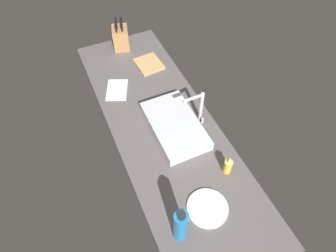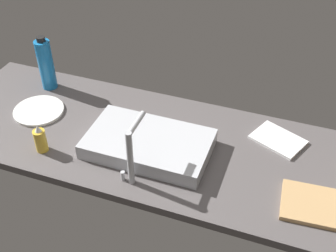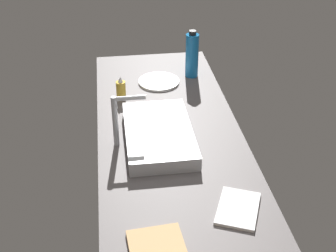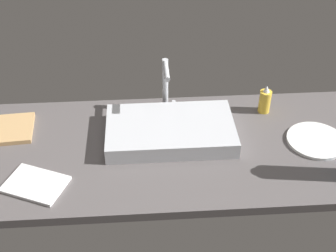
{
  "view_description": "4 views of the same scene",
  "coord_description": "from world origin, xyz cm",
  "px_view_note": "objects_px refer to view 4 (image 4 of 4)",
  "views": [
    {
      "loc": [
        106.2,
        -43.87,
        151.94
      ],
      "look_at": [
        6.13,
        1.06,
        8.69
      ],
      "focal_mm": 31.03,
      "sensor_mm": 36.0,
      "label": 1
    },
    {
      "loc": [
        -44.69,
        123.47,
        120.49
      ],
      "look_at": [
        -0.04,
        0.19,
        13.21
      ],
      "focal_mm": 46.46,
      "sensor_mm": 36.0,
      "label": 2
    },
    {
      "loc": [
        -160.18,
        24.21,
        118.04
      ],
      "look_at": [
        6.07,
        1.62,
        10.73
      ],
      "focal_mm": 49.27,
      "sensor_mm": 36.0,
      "label": 3
    },
    {
      "loc": [
        -3.88,
        -129.92,
        114.63
      ],
      "look_at": [
        4.96,
        1.09,
        12.5
      ],
      "focal_mm": 48.71,
      "sensor_mm": 36.0,
      "label": 4
    }
  ],
  "objects_px": {
    "sink_basin": "(170,130)",
    "faucet": "(166,83)",
    "dinner_plate": "(316,140)",
    "cutting_board": "(6,129)",
    "soap_bottle": "(265,100)",
    "dish_towel": "(35,184)"
  },
  "relations": [
    {
      "from": "sink_basin",
      "to": "faucet",
      "type": "height_order",
      "value": "faucet"
    },
    {
      "from": "sink_basin",
      "to": "dinner_plate",
      "type": "xyz_separation_m",
      "value": [
        0.55,
        -0.07,
        -0.03
      ]
    },
    {
      "from": "cutting_board",
      "to": "faucet",
      "type": "bearing_deg",
      "value": 7.97
    },
    {
      "from": "soap_bottle",
      "to": "dinner_plate",
      "type": "height_order",
      "value": "soap_bottle"
    },
    {
      "from": "sink_basin",
      "to": "dinner_plate",
      "type": "relative_size",
      "value": 2.2
    },
    {
      "from": "sink_basin",
      "to": "cutting_board",
      "type": "distance_m",
      "value": 0.64
    },
    {
      "from": "faucet",
      "to": "dinner_plate",
      "type": "distance_m",
      "value": 0.62
    },
    {
      "from": "faucet",
      "to": "sink_basin",
      "type": "bearing_deg",
      "value": -88.08
    },
    {
      "from": "faucet",
      "to": "soap_bottle",
      "type": "xyz_separation_m",
      "value": [
        0.4,
        -0.02,
        -0.09
      ]
    },
    {
      "from": "sink_basin",
      "to": "soap_bottle",
      "type": "height_order",
      "value": "soap_bottle"
    },
    {
      "from": "sink_basin",
      "to": "cutting_board",
      "type": "bearing_deg",
      "value": 173.04
    },
    {
      "from": "sink_basin",
      "to": "dish_towel",
      "type": "height_order",
      "value": "sink_basin"
    },
    {
      "from": "dish_towel",
      "to": "dinner_plate",
      "type": "bearing_deg",
      "value": 9.08
    },
    {
      "from": "faucet",
      "to": "soap_bottle",
      "type": "relative_size",
      "value": 1.9
    },
    {
      "from": "soap_bottle",
      "to": "faucet",
      "type": "bearing_deg",
      "value": 176.71
    },
    {
      "from": "sink_basin",
      "to": "cutting_board",
      "type": "relative_size",
      "value": 2.36
    },
    {
      "from": "sink_basin",
      "to": "dinner_plate",
      "type": "distance_m",
      "value": 0.56
    },
    {
      "from": "cutting_board",
      "to": "soap_bottle",
      "type": "xyz_separation_m",
      "value": [
        1.04,
        0.07,
        0.04
      ]
    },
    {
      "from": "cutting_board",
      "to": "soap_bottle",
      "type": "height_order",
      "value": "soap_bottle"
    },
    {
      "from": "dinner_plate",
      "to": "faucet",
      "type": "bearing_deg",
      "value": 157.3
    },
    {
      "from": "dinner_plate",
      "to": "sink_basin",
      "type": "bearing_deg",
      "value": 173.14
    },
    {
      "from": "faucet",
      "to": "soap_bottle",
      "type": "distance_m",
      "value": 0.41
    }
  ]
}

